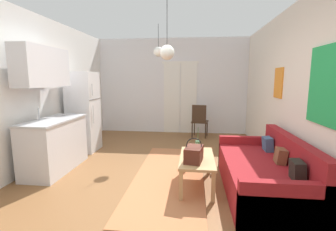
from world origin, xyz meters
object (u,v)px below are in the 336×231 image
couch (267,175)px  pendant_lamp_far (158,52)px  handbag (194,154)px  refrigerator (84,112)px  pendant_lamp_near (167,52)px  accent_chair (200,120)px  bamboo_vase (198,146)px  coffee_table (197,161)px

couch → pendant_lamp_far: bearing=133.4°
handbag → pendant_lamp_far: 2.65m
couch → refrigerator: refrigerator is taller
couch → pendant_lamp_near: 2.18m
accent_chair → pendant_lamp_near: size_ratio=1.01×
couch → pendant_lamp_far: 3.22m
bamboo_vase → pendant_lamp_near: (-0.44, -0.42, 1.41)m
handbag → pendant_lamp_near: size_ratio=0.42×
couch → refrigerator: (-3.43, 1.66, 0.60)m
coffee_table → bamboo_vase: bamboo_vase is taller
couch → accent_chair: accent_chair is taller
coffee_table → refrigerator: bearing=148.1°
pendant_lamp_far → refrigerator: bearing=-171.9°
pendant_lamp_near → coffee_table: bearing=14.0°
couch → handbag: bearing=-175.7°
coffee_table → accent_chair: bearing=88.1°
handbag → pendant_lamp_far: bearing=111.7°
bamboo_vase → pendant_lamp_far: bearing=120.1°
pendant_lamp_near → bamboo_vase: bearing=43.1°
bamboo_vase → handbag: bearing=-96.9°
handbag → accent_chair: size_ratio=0.41×
bamboo_vase → refrigerator: refrigerator is taller
pendant_lamp_far → coffee_table: bearing=-64.8°
couch → handbag: size_ratio=5.32×
coffee_table → accent_chair: accent_chair is taller
refrigerator → handbag: bearing=-35.7°
refrigerator → pendant_lamp_near: bearing=-38.9°
bamboo_vase → handbag: 0.51m
accent_chair → pendant_lamp_far: 2.27m
couch → coffee_table: size_ratio=1.95×
coffee_table → pendant_lamp_far: size_ratio=1.50×
handbag → refrigerator: 2.99m
coffee_table → accent_chair: 3.01m
couch → refrigerator: size_ratio=1.14×
accent_chair → pendant_lamp_far: size_ratio=1.32×
coffee_table → accent_chair: (0.10, 3.00, 0.10)m
bamboo_vase → pendant_lamp_far: size_ratio=0.56×
refrigerator → pendant_lamp_near: pendant_lamp_near is taller
accent_chair → pendant_lamp_near: pendant_lamp_near is taller
couch → accent_chair: bearing=105.4°
bamboo_vase → pendant_lamp_near: 1.53m
handbag → accent_chair: (0.15, 3.20, -0.07)m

